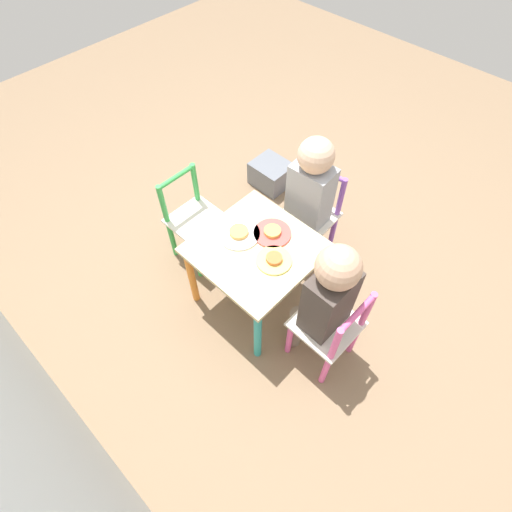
{
  "coord_description": "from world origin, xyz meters",
  "views": [
    {
      "loc": [
        -0.75,
        0.78,
        1.85
      ],
      "look_at": [
        0.0,
        0.0,
        0.37
      ],
      "focal_mm": 28.0,
      "sensor_mm": 36.0,
      "label": 1
    }
  ],
  "objects_px": {
    "chair_pink": "(330,329)",
    "child_left": "(326,296)",
    "plate_front": "(272,233)",
    "child_front": "(308,194)",
    "chair_purple": "(311,216)",
    "kids_table": "(256,257)",
    "chair_green": "(194,221)",
    "plate_left": "(274,260)",
    "storage_bin": "(271,174)",
    "plate_right": "(239,233)"
  },
  "relations": [
    {
      "from": "plate_left",
      "to": "plate_right",
      "type": "relative_size",
      "value": 0.81
    },
    {
      "from": "chair_green",
      "to": "child_front",
      "type": "distance_m",
      "value": 0.62
    },
    {
      "from": "plate_left",
      "to": "plate_front",
      "type": "bearing_deg",
      "value": -45.0
    },
    {
      "from": "chair_pink",
      "to": "chair_purple",
      "type": "distance_m",
      "value": 0.66
    },
    {
      "from": "plate_left",
      "to": "kids_table",
      "type": "bearing_deg",
      "value": -0.0
    },
    {
      "from": "child_left",
      "to": "plate_left",
      "type": "relative_size",
      "value": 4.92
    },
    {
      "from": "storage_bin",
      "to": "chair_purple",
      "type": "bearing_deg",
      "value": 153.99
    },
    {
      "from": "plate_left",
      "to": "plate_right",
      "type": "bearing_deg",
      "value": -0.0
    },
    {
      "from": "kids_table",
      "to": "chair_green",
      "type": "height_order",
      "value": "chair_green"
    },
    {
      "from": "chair_purple",
      "to": "child_front",
      "type": "height_order",
      "value": "child_front"
    },
    {
      "from": "child_front",
      "to": "plate_right",
      "type": "xyz_separation_m",
      "value": [
        0.09,
        0.39,
        -0.03
      ]
    },
    {
      "from": "plate_right",
      "to": "storage_bin",
      "type": "height_order",
      "value": "plate_right"
    },
    {
      "from": "chair_pink",
      "to": "child_front",
      "type": "relative_size",
      "value": 0.68
    },
    {
      "from": "chair_green",
      "to": "plate_left",
      "type": "xyz_separation_m",
      "value": [
        -0.56,
        -0.0,
        0.18
      ]
    },
    {
      "from": "child_front",
      "to": "plate_left",
      "type": "relative_size",
      "value": 4.94
    },
    {
      "from": "chair_purple",
      "to": "child_front",
      "type": "distance_m",
      "value": 0.22
    },
    {
      "from": "kids_table",
      "to": "plate_front",
      "type": "distance_m",
      "value": 0.14
    },
    {
      "from": "chair_purple",
      "to": "plate_left",
      "type": "relative_size",
      "value": 3.35
    },
    {
      "from": "chair_purple",
      "to": "storage_bin",
      "type": "relative_size",
      "value": 2.27
    },
    {
      "from": "child_front",
      "to": "chair_purple",
      "type": "bearing_deg",
      "value": 90.0
    },
    {
      "from": "kids_table",
      "to": "child_left",
      "type": "bearing_deg",
      "value": 179.1
    },
    {
      "from": "child_left",
      "to": "plate_front",
      "type": "xyz_separation_m",
      "value": [
        0.39,
        -0.11,
        -0.03
      ]
    },
    {
      "from": "chair_pink",
      "to": "plate_left",
      "type": "distance_m",
      "value": 0.39
    },
    {
      "from": "child_left",
      "to": "plate_front",
      "type": "bearing_deg",
      "value": -105.38
    },
    {
      "from": "kids_table",
      "to": "plate_front",
      "type": "bearing_deg",
      "value": -90.0
    },
    {
      "from": "child_front",
      "to": "storage_bin",
      "type": "distance_m",
      "value": 0.71
    },
    {
      "from": "plate_left",
      "to": "child_left",
      "type": "bearing_deg",
      "value": 178.75
    },
    {
      "from": "child_front",
      "to": "plate_right",
      "type": "relative_size",
      "value": 4.03
    },
    {
      "from": "plate_front",
      "to": "plate_right",
      "type": "bearing_deg",
      "value": 45.0
    },
    {
      "from": "kids_table",
      "to": "storage_bin",
      "type": "height_order",
      "value": "kids_table"
    },
    {
      "from": "chair_purple",
      "to": "chair_green",
      "type": "xyz_separation_m",
      "value": [
        0.43,
        0.45,
        0.0
      ]
    },
    {
      "from": "chair_pink",
      "to": "chair_green",
      "type": "relative_size",
      "value": 1.0
    },
    {
      "from": "kids_table",
      "to": "chair_green",
      "type": "distance_m",
      "value": 0.46
    },
    {
      "from": "child_front",
      "to": "storage_bin",
      "type": "xyz_separation_m",
      "value": [
        0.51,
        -0.31,
        -0.39
      ]
    },
    {
      "from": "plate_right",
      "to": "storage_bin",
      "type": "xyz_separation_m",
      "value": [
        0.42,
        -0.7,
        -0.36
      ]
    },
    {
      "from": "kids_table",
      "to": "plate_left",
      "type": "distance_m",
      "value": 0.14
    },
    {
      "from": "chair_purple",
      "to": "plate_left",
      "type": "bearing_deg",
      "value": -76.71
    },
    {
      "from": "child_front",
      "to": "chair_green",
      "type": "bearing_deg",
      "value": -140.69
    },
    {
      "from": "kids_table",
      "to": "chair_purple",
      "type": "bearing_deg",
      "value": -86.85
    },
    {
      "from": "chair_pink",
      "to": "child_left",
      "type": "height_order",
      "value": "child_left"
    },
    {
      "from": "chair_green",
      "to": "plate_right",
      "type": "distance_m",
      "value": 0.39
    },
    {
      "from": "kids_table",
      "to": "child_left",
      "type": "distance_m",
      "value": 0.41
    },
    {
      "from": "chair_pink",
      "to": "storage_bin",
      "type": "distance_m",
      "value": 1.22
    },
    {
      "from": "chair_purple",
      "to": "plate_front",
      "type": "xyz_separation_m",
      "value": [
        -0.02,
        0.34,
        0.18
      ]
    },
    {
      "from": "chair_pink",
      "to": "plate_right",
      "type": "xyz_separation_m",
      "value": [
        0.56,
        -0.01,
        0.18
      ]
    },
    {
      "from": "kids_table",
      "to": "plate_left",
      "type": "bearing_deg",
      "value": 180.0
    },
    {
      "from": "child_left",
      "to": "storage_bin",
      "type": "xyz_separation_m",
      "value": [
        0.92,
        -0.7,
        -0.39
      ]
    },
    {
      "from": "chair_pink",
      "to": "plate_right",
      "type": "height_order",
      "value": "chair_pink"
    },
    {
      "from": "child_left",
      "to": "plate_front",
      "type": "relative_size",
      "value": 4.47
    },
    {
      "from": "child_left",
      "to": "child_front",
      "type": "bearing_deg",
      "value": -132.97
    }
  ]
}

